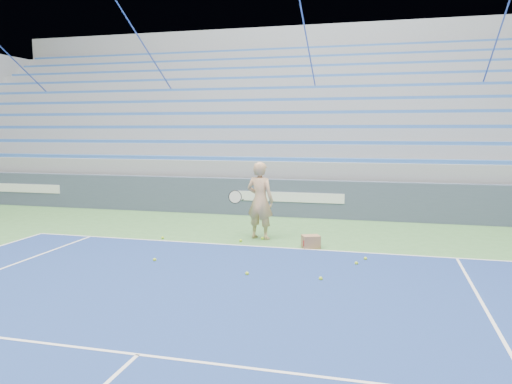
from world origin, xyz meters
TOP-DOWN VIEW (x-y plane):
  - sponsor_barrier at (0.00, 15.88)m, footprint 30.00×0.32m
  - bleachers at (0.00, 21.60)m, footprint 31.00×9.15m
  - tennis_player at (-0.13, 12.71)m, footprint 0.98×0.91m
  - ball_box at (1.17, 12.08)m, footprint 0.45×0.41m
  - tennis_ball_0 at (-0.47, 12.26)m, footprint 0.07×0.07m
  - tennis_ball_1 at (-1.63, 10.21)m, footprint 0.07×0.07m
  - tennis_ball_2 at (0.37, 9.74)m, footprint 0.07×0.07m
  - tennis_ball_3 at (2.35, 11.32)m, footprint 0.07×0.07m
  - tennis_ball_4 at (1.67, 9.77)m, footprint 0.07×0.07m
  - tennis_ball_5 at (-2.34, 12.10)m, footprint 0.07×0.07m
  - tennis_ball_6 at (-0.05, 12.62)m, footprint 0.07×0.07m
  - tennis_ball_7 at (2.20, 10.93)m, footprint 0.07×0.07m

SIDE VIEW (x-z plane):
  - tennis_ball_0 at x=-0.47m, z-range 0.00..0.07m
  - tennis_ball_1 at x=-1.63m, z-range 0.00..0.07m
  - tennis_ball_2 at x=0.37m, z-range 0.00..0.07m
  - tennis_ball_3 at x=2.35m, z-range 0.00..0.07m
  - tennis_ball_4 at x=1.67m, z-range 0.00..0.07m
  - tennis_ball_5 at x=-2.34m, z-range 0.00..0.07m
  - tennis_ball_6 at x=-0.05m, z-range 0.00..0.07m
  - tennis_ball_7 at x=2.20m, z-range 0.00..0.07m
  - ball_box at x=1.17m, z-range 0.00..0.28m
  - sponsor_barrier at x=0.00m, z-range 0.00..1.10m
  - tennis_player at x=-0.13m, z-range 0.00..1.82m
  - bleachers at x=0.00m, z-range -1.29..6.01m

